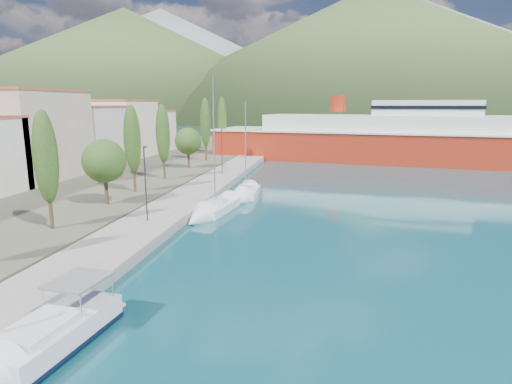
# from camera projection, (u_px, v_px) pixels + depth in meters

# --- Properties ---
(ground) EXTENTS (1400.00, 1400.00, 0.00)m
(ground) POSITION_uv_depth(u_px,v_px,m) (313.00, 137.00, 135.89)
(ground) COLOR #114753
(quay) EXTENTS (5.00, 88.00, 0.80)m
(quay) POSITION_uv_depth(u_px,v_px,m) (194.00, 195.00, 46.61)
(quay) COLOR gray
(quay) RESTS_ON ground
(hills_far) EXTENTS (1480.00, 900.00, 180.00)m
(hills_far) POSITION_uv_depth(u_px,v_px,m) (434.00, 54.00, 578.25)
(hills_far) COLOR slate
(hills_far) RESTS_ON ground
(hills_near) EXTENTS (1010.00, 520.00, 115.00)m
(hills_near) POSITION_uv_depth(u_px,v_px,m) (447.00, 57.00, 353.13)
(hills_near) COLOR #41582C
(hills_near) RESTS_ON ground
(town_buildings) EXTENTS (9.20, 69.20, 11.30)m
(town_buildings) POSITION_uv_depth(u_px,v_px,m) (60.00, 138.00, 59.99)
(town_buildings) COLOR beige
(town_buildings) RESTS_ON land_strip
(tree_row) EXTENTS (4.08, 63.17, 10.99)m
(tree_row) POSITION_uv_depth(u_px,v_px,m) (158.00, 140.00, 52.60)
(tree_row) COLOR #47301E
(tree_row) RESTS_ON land_strip
(lamp_posts) EXTENTS (0.15, 46.32, 6.06)m
(lamp_posts) POSITION_uv_depth(u_px,v_px,m) (151.00, 179.00, 35.35)
(lamp_posts) COLOR #2D2D33
(lamp_posts) RESTS_ON quay
(motor_cruiser) EXTENTS (3.36, 8.68, 3.12)m
(motor_cruiser) POSITION_uv_depth(u_px,v_px,m) (28.00, 356.00, 16.60)
(motor_cruiser) COLOR black
(motor_cruiser) RESTS_ON ground
(sailboat_near) EXTENTS (3.84, 9.83, 13.78)m
(sailboat_near) POSITION_uv_depth(u_px,v_px,m) (207.00, 213.00, 39.21)
(sailboat_near) COLOR silver
(sailboat_near) RESTS_ON ground
(sailboat_mid) EXTENTS (2.79, 7.91, 11.49)m
(sailboat_mid) POSITION_uv_depth(u_px,v_px,m) (244.00, 196.00, 46.41)
(sailboat_mid) COLOR silver
(sailboat_mid) RESTS_ON ground
(ferry) EXTENTS (64.00, 23.03, 12.45)m
(ferry) POSITION_uv_depth(u_px,v_px,m) (386.00, 140.00, 76.95)
(ferry) COLOR #9D2412
(ferry) RESTS_ON ground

